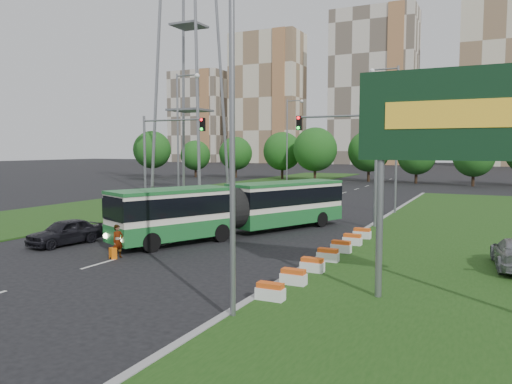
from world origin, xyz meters
The scene contains 21 objects.
ground centered at (0.00, 0.00, 0.00)m, with size 360.00×360.00×0.00m, color black.
grass_median centered at (13.00, 8.00, 0.07)m, with size 14.00×60.00×0.15m, color #1D4513.
median_kerb centered at (6.05, 8.00, 0.09)m, with size 0.30×60.00×0.18m, color #9B9B9B.
left_verge centered at (-18.00, 25.00, 0.05)m, with size 12.00×110.00×0.10m, color #1D4513.
lane_markings centered at (-3.00, 20.00, 0.00)m, with size 0.20×100.00×0.01m, color silver, non-canonical shape.
flower_planters centered at (6.70, -1.40, 0.45)m, with size 1.10×13.70×0.60m, color white, non-canonical shape.
billboard centered at (12.25, -6.00, 6.16)m, with size 6.00×0.37×8.00m.
traffic_mast_median centered at (4.78, 10.00, 5.35)m, with size 5.76×0.32×8.00m.
traffic_mast_left centered at (-10.38, 9.00, 5.35)m, with size 5.76×0.32×8.00m.
street_lamps centered at (-3.00, 10.00, 6.00)m, with size 36.00×60.00×12.00m, color gray, non-canonical shape.
transmission_pylon centered at (-20.00, 28.00, 22.00)m, with size 12.00×12.00×44.00m, color gray, non-canonical shape.
tree_line centered at (10.00, 55.00, 4.50)m, with size 120.00×8.00×9.00m, color #165316, non-canonical shape.
apartment_tower_west centered at (-65.00, 150.00, 24.00)m, with size 26.00×15.00×48.00m, color beige.
apartment_tower_cwest centered at (-25.00, 150.00, 26.00)m, with size 28.00×15.00×52.00m, color beige.
apartment_tower_ceast centered at (15.00, 150.00, 25.00)m, with size 25.00×15.00×50.00m, color beige.
midrise_west centered at (-95.00, 150.00, 18.00)m, with size 22.00×14.00×36.00m, color beige.
articulated_bus centered at (-1.04, 3.97, 1.68)m, with size 2.59×16.64×2.74m.
car_left_near centered at (-8.08, -3.18, 0.73)m, with size 1.71×4.26×1.45m, color black.
car_left_far centered at (-9.31, 9.89, 0.71)m, with size 1.50×4.29×1.41m, color black.
pedestrian centered at (-3.07, -4.56, 0.83)m, with size 0.61×0.40×1.66m, color gray.
shopping_trolley centered at (-3.12, -4.88, 0.28)m, with size 0.33×0.35×0.56m.
Camera 1 is at (13.59, -23.49, 5.40)m, focal length 35.00 mm.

